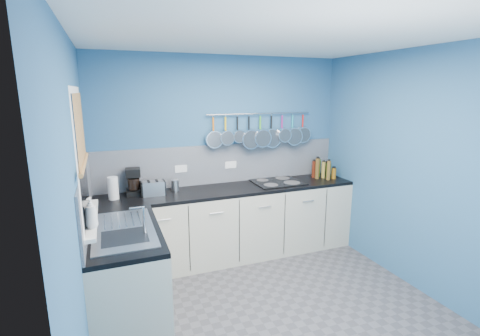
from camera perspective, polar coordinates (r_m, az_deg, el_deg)
floor at (r=3.66m, az=5.37°, el=-22.14°), size 3.20×3.00×0.02m
ceiling at (r=3.04m, az=6.40°, el=20.84°), size 3.20×3.00×0.02m
wall_back at (r=4.48m, az=-2.91°, el=2.02°), size 3.20×0.02×2.50m
wall_front at (r=1.98m, az=26.55°, el=-13.24°), size 3.20×0.02×2.50m
wall_left at (r=2.81m, az=-25.08°, el=-5.59°), size 0.02×3.00×2.50m
wall_right at (r=4.09m, az=26.39°, el=-0.31°), size 0.02×3.00×2.50m
backsplash_back at (r=4.48m, az=-2.81°, el=0.71°), size 3.20×0.02×0.50m
backsplash_left at (r=3.41m, az=-23.95°, el=-4.17°), size 0.02×1.80×0.50m
cabinet_run_back at (r=4.43m, az=-1.51°, el=-9.17°), size 3.20×0.60×0.86m
worktop_back at (r=4.28m, az=-1.55°, el=-3.57°), size 3.20×0.60×0.04m
cabinet_run_left at (r=3.40m, az=-17.99°, el=-16.92°), size 0.60×1.20×0.86m
worktop_left at (r=3.21m, az=-18.53°, el=-9.88°), size 0.60×1.20×0.04m
window_frame at (r=3.03m, az=-24.60°, el=1.56°), size 0.01×1.00×1.10m
window_glass at (r=3.03m, az=-24.51°, el=1.57°), size 0.01×0.90×1.00m
bamboo_blind at (r=3.00m, az=-24.74°, el=5.81°), size 0.01×0.90×0.55m
window_sill at (r=3.16m, az=-23.29°, el=-7.61°), size 0.10×0.98×0.03m
sink_unit at (r=3.20m, az=-18.56°, el=-9.48°), size 0.50×0.95×0.01m
mixer_tap at (r=2.99m, az=-15.46°, el=-8.21°), size 0.12×0.08×0.26m
socket_left at (r=4.34m, az=-9.66°, el=-0.13°), size 0.15×0.01×0.09m
socket_right at (r=4.50m, az=-1.54°, el=0.52°), size 0.15×0.01×0.09m
pot_rail at (r=4.54m, az=3.33°, el=8.89°), size 1.45×0.02×0.02m
soap_bottle_a at (r=2.87m, az=-23.28°, el=-6.73°), size 0.12×0.12×0.24m
soap_bottle_b at (r=2.95m, az=-23.18°, el=-6.92°), size 0.08×0.08×0.17m
paper_towel at (r=4.06m, az=-20.09°, el=-3.12°), size 0.14×0.14×0.25m
coffee_maker at (r=4.15m, az=-17.06°, el=-2.18°), size 0.18×0.20×0.30m
toaster at (r=4.09m, az=-14.08°, el=-3.25°), size 0.26×0.16×0.16m
canister at (r=4.22m, az=-10.61°, el=-2.79°), size 0.09×0.09×0.13m
hob at (r=4.57m, az=6.09°, el=-2.25°), size 0.62×0.54×0.01m
pan_0 at (r=4.33m, az=-4.37°, el=5.98°), size 0.22×0.08×0.41m
pan_1 at (r=4.37m, az=-2.37°, el=6.28°), size 0.19×0.10×0.38m
pan_2 at (r=4.43m, az=-0.41°, el=6.50°), size 0.17×0.10×0.36m
pan_3 at (r=4.49m, az=1.49°, el=6.02°), size 0.25×0.11×0.44m
pan_4 at (r=4.55m, az=3.35°, el=6.20°), size 0.24×0.12×0.43m
pan_5 at (r=4.62m, az=5.15°, el=6.13°), size 0.26×0.07×0.45m
pan_6 at (r=4.69m, az=6.91°, el=6.60°), size 0.19×0.12×0.38m
pan_7 at (r=4.77m, az=8.60°, el=6.34°), size 0.24×0.10×0.43m
pan_8 at (r=4.85m, az=10.25°, el=6.52°), size 0.22×0.06×0.41m
condiment_0 at (r=5.01m, az=13.99°, el=-0.19°), size 0.05×0.05×0.19m
condiment_1 at (r=4.96m, az=12.73°, el=0.04°), size 0.06×0.06×0.24m
condiment_2 at (r=4.88m, az=12.01°, el=-0.20°), size 0.05×0.05×0.23m
condiment_3 at (r=4.92m, az=14.31°, el=-0.39°), size 0.07×0.07×0.20m
condiment_4 at (r=4.88m, az=13.51°, el=-0.30°), size 0.05×0.05×0.22m
condiment_5 at (r=4.82m, az=12.57°, el=-0.08°), size 0.06×0.06×0.28m
condiment_6 at (r=4.88m, az=15.12°, el=-0.86°), size 0.06×0.06×0.15m
condiment_7 at (r=4.79m, az=14.33°, el=-0.38°), size 0.05×0.05×0.26m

